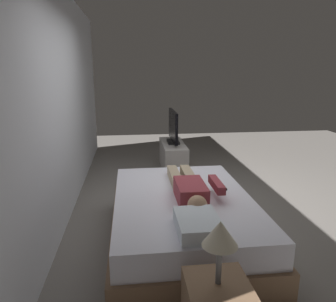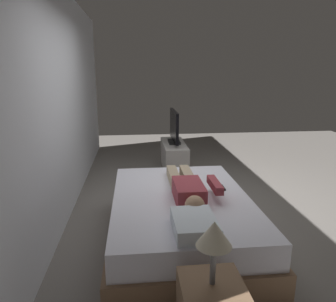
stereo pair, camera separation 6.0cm
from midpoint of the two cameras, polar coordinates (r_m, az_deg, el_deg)
ground_plane at (r=4.37m, az=5.49°, el=-10.11°), size 10.00×10.00×0.00m
back_wall at (r=4.38m, az=-18.36°, el=8.36°), size 6.40×0.10×2.80m
bed at (r=3.43m, az=2.10°, el=-12.34°), size 2.10×1.46×0.54m
pillow at (r=2.64m, az=4.66°, el=-12.88°), size 0.48×0.34×0.12m
person at (r=3.33m, az=3.34°, el=-6.53°), size 1.26×0.46×0.18m
remote at (r=3.58m, az=9.33°, el=-6.40°), size 0.15×0.04×0.02m
tv_stand at (r=5.87m, az=0.60°, el=-0.95°), size 1.10×0.40×0.50m
tv at (r=5.75m, az=0.62°, el=4.19°), size 0.88×0.20×0.59m
lamp at (r=1.99m, az=8.38°, el=-14.54°), size 0.22×0.22×0.42m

